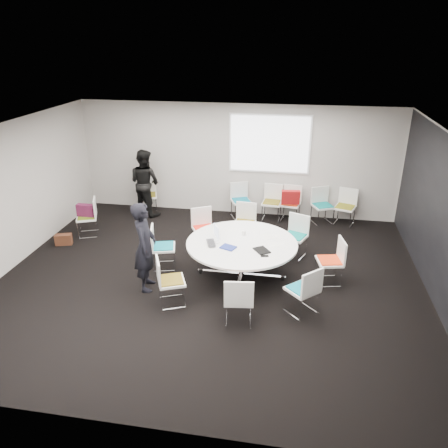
% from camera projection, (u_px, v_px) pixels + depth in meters
% --- Properties ---
extents(room_shell, '(8.08, 7.08, 2.88)m').
position_uv_depth(room_shell, '(214.00, 212.00, 7.78)').
color(room_shell, black).
rests_on(room_shell, ground).
extents(conference_table, '(2.09, 2.09, 0.73)m').
position_uv_depth(conference_table, '(242.00, 252.00, 8.26)').
color(conference_table, silver).
rests_on(conference_table, ground).
extents(projection_screen, '(1.90, 0.03, 1.35)m').
position_uv_depth(projection_screen, '(269.00, 144.00, 10.62)').
color(projection_screen, white).
rests_on(projection_screen, room_shell).
extents(chair_ring_a, '(0.54, 0.54, 0.88)m').
position_uv_depth(chair_ring_a, '(329.00, 269.00, 8.16)').
color(chair_ring_a, silver).
rests_on(chair_ring_a, ground).
extents(chair_ring_b, '(0.60, 0.59, 0.88)m').
position_uv_depth(chair_ring_b, '(294.00, 244.00, 9.15)').
color(chair_ring_b, silver).
rests_on(chair_ring_b, ground).
extents(chair_ring_c, '(0.50, 0.49, 0.88)m').
position_uv_depth(chair_ring_c, '(244.00, 230.00, 9.77)').
color(chair_ring_c, silver).
rests_on(chair_ring_c, ground).
extents(chair_ring_d, '(0.62, 0.61, 0.88)m').
position_uv_depth(chair_ring_d, '(204.00, 236.00, 9.49)').
color(chair_ring_d, silver).
rests_on(chair_ring_d, ground).
extents(chair_ring_e, '(0.55, 0.56, 0.88)m').
position_uv_depth(chair_ring_e, '(163.00, 255.00, 8.69)').
color(chair_ring_e, silver).
rests_on(chair_ring_e, ground).
extents(chair_ring_f, '(0.59, 0.60, 0.88)m').
position_uv_depth(chair_ring_f, '(171.00, 290.00, 7.51)').
color(chair_ring_f, silver).
rests_on(chair_ring_f, ground).
extents(chair_ring_g, '(0.52, 0.50, 0.88)m').
position_uv_depth(chair_ring_g, '(239.00, 308.00, 7.00)').
color(chair_ring_g, silver).
rests_on(chair_ring_g, ground).
extents(chair_ring_h, '(0.64, 0.64, 0.88)m').
position_uv_depth(chair_ring_h, '(302.00, 298.00, 7.26)').
color(chair_ring_h, silver).
rests_on(chair_ring_h, ground).
extents(chair_back_a, '(0.60, 0.59, 0.88)m').
position_uv_depth(chair_back_a, '(241.00, 207.00, 11.08)').
color(chair_back_a, silver).
rests_on(chair_back_a, ground).
extents(chair_back_b, '(0.50, 0.49, 0.88)m').
position_uv_depth(chair_back_b, '(271.00, 209.00, 10.96)').
color(chair_back_b, silver).
rests_on(chair_back_b, ground).
extents(chair_back_c, '(0.53, 0.52, 0.88)m').
position_uv_depth(chair_back_c, '(290.00, 210.00, 10.89)').
color(chair_back_c, silver).
rests_on(chair_back_c, ground).
extents(chair_back_d, '(0.61, 0.60, 0.88)m').
position_uv_depth(chair_back_d, '(322.00, 212.00, 10.76)').
color(chair_back_d, silver).
rests_on(chair_back_d, ground).
extents(chair_back_e, '(0.58, 0.58, 0.88)m').
position_uv_depth(chair_back_e, '(344.00, 214.00, 10.67)').
color(chair_back_e, silver).
rests_on(chair_back_e, ground).
extents(chair_spare_left, '(0.59, 0.60, 0.88)m').
position_uv_depth(chair_spare_left, '(88.00, 224.00, 10.10)').
color(chair_spare_left, silver).
rests_on(chair_spare_left, ground).
extents(chair_person_back, '(0.58, 0.57, 0.88)m').
position_uv_depth(chair_person_back, '(148.00, 201.00, 11.46)').
color(chair_person_back, silver).
rests_on(chair_person_back, ground).
extents(person_main, '(0.50, 0.67, 1.67)m').
position_uv_depth(person_main, '(145.00, 247.00, 7.77)').
color(person_main, black).
rests_on(person_main, ground).
extents(person_back, '(1.02, 0.92, 1.70)m').
position_uv_depth(person_back, '(145.00, 182.00, 11.08)').
color(person_back, black).
rests_on(person_back, ground).
extents(laptop, '(0.32, 0.40, 0.03)m').
position_uv_depth(laptop, '(214.00, 243.00, 8.12)').
color(laptop, '#333338').
rests_on(laptop, conference_table).
extents(laptop_lid, '(0.15, 0.27, 0.22)m').
position_uv_depth(laptop_lid, '(216.00, 231.00, 8.33)').
color(laptop_lid, silver).
rests_on(laptop_lid, conference_table).
extents(notebook_black, '(0.35, 0.37, 0.02)m').
position_uv_depth(notebook_black, '(262.00, 250.00, 7.85)').
color(notebook_black, black).
rests_on(notebook_black, conference_table).
extents(tablet_folio, '(0.32, 0.28, 0.03)m').
position_uv_depth(tablet_folio, '(228.00, 247.00, 7.95)').
color(tablet_folio, navy).
rests_on(tablet_folio, conference_table).
extents(papers_right, '(0.35, 0.29, 0.00)m').
position_uv_depth(papers_right, '(272.00, 237.00, 8.39)').
color(papers_right, white).
rests_on(papers_right, conference_table).
extents(papers_front, '(0.33, 0.26, 0.00)m').
position_uv_depth(papers_front, '(276.00, 245.00, 8.09)').
color(papers_front, white).
rests_on(papers_front, conference_table).
extents(cup, '(0.08, 0.08, 0.09)m').
position_uv_depth(cup, '(244.00, 233.00, 8.45)').
color(cup, white).
rests_on(cup, conference_table).
extents(phone, '(0.15, 0.10, 0.01)m').
position_uv_depth(phone, '(265.00, 256.00, 7.66)').
color(phone, black).
rests_on(phone, conference_table).
extents(maroon_bag, '(0.40, 0.15, 0.28)m').
position_uv_depth(maroon_bag, '(86.00, 210.00, 9.96)').
color(maroon_bag, '#551636').
rests_on(maroon_bag, chair_spare_left).
extents(brown_bag, '(0.39, 0.26, 0.24)m').
position_uv_depth(brown_bag, '(64.00, 239.00, 9.70)').
color(brown_bag, '#442315').
rests_on(brown_bag, ground).
extents(red_jacket, '(0.45, 0.20, 0.36)m').
position_uv_depth(red_jacket, '(291.00, 197.00, 10.52)').
color(red_jacket, maroon).
rests_on(red_jacket, chair_back_c).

